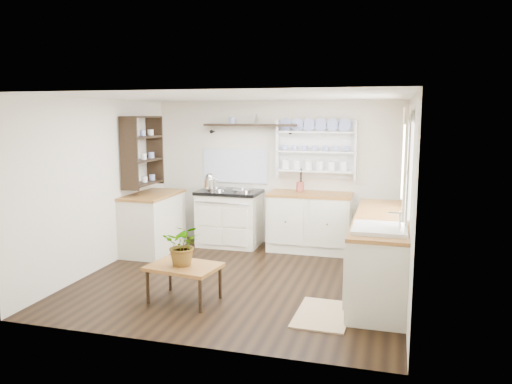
% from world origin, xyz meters
% --- Properties ---
extents(floor, '(4.00, 3.80, 0.01)m').
position_xyz_m(floor, '(0.00, 0.00, 0.00)').
color(floor, black).
rests_on(floor, ground).
extents(wall_back, '(4.00, 0.02, 2.30)m').
position_xyz_m(wall_back, '(0.00, 1.90, 1.15)').
color(wall_back, beige).
rests_on(wall_back, ground).
extents(wall_right, '(0.02, 3.80, 2.30)m').
position_xyz_m(wall_right, '(2.00, 0.00, 1.15)').
color(wall_right, beige).
rests_on(wall_right, ground).
extents(wall_left, '(0.02, 3.80, 2.30)m').
position_xyz_m(wall_left, '(-2.00, 0.00, 1.15)').
color(wall_left, beige).
rests_on(wall_left, ground).
extents(ceiling, '(4.00, 3.80, 0.01)m').
position_xyz_m(ceiling, '(0.00, 0.00, 2.30)').
color(ceiling, white).
rests_on(ceiling, wall_back).
extents(window, '(0.08, 1.55, 1.22)m').
position_xyz_m(window, '(1.95, 0.15, 1.56)').
color(window, white).
rests_on(window, wall_right).
extents(aga_cooker, '(0.99, 0.69, 0.92)m').
position_xyz_m(aga_cooker, '(-0.70, 1.57, 0.45)').
color(aga_cooker, '#EEE6CE').
rests_on(aga_cooker, floor).
extents(back_cabinets, '(1.27, 0.63, 0.90)m').
position_xyz_m(back_cabinets, '(0.60, 1.60, 0.46)').
color(back_cabinets, beige).
rests_on(back_cabinets, floor).
extents(right_cabinets, '(0.62, 2.43, 0.90)m').
position_xyz_m(right_cabinets, '(1.70, 0.10, 0.46)').
color(right_cabinets, beige).
rests_on(right_cabinets, floor).
extents(belfast_sink, '(0.55, 0.60, 0.45)m').
position_xyz_m(belfast_sink, '(1.70, -0.65, 0.80)').
color(belfast_sink, white).
rests_on(belfast_sink, right_cabinets).
extents(left_cabinets, '(0.62, 1.13, 0.90)m').
position_xyz_m(left_cabinets, '(-1.70, 0.90, 0.46)').
color(left_cabinets, beige).
rests_on(left_cabinets, floor).
extents(plate_rack, '(1.20, 0.22, 0.90)m').
position_xyz_m(plate_rack, '(0.65, 1.86, 1.56)').
color(plate_rack, white).
rests_on(plate_rack, wall_back).
extents(high_shelf, '(1.50, 0.29, 0.16)m').
position_xyz_m(high_shelf, '(-0.40, 1.78, 1.91)').
color(high_shelf, black).
rests_on(high_shelf, wall_back).
extents(left_shelving, '(0.28, 0.80, 1.05)m').
position_xyz_m(left_shelving, '(-1.84, 0.90, 1.55)').
color(left_shelving, black).
rests_on(left_shelving, wall_left).
extents(kettle, '(0.19, 0.19, 0.23)m').
position_xyz_m(kettle, '(-0.98, 1.45, 1.05)').
color(kettle, silver).
rests_on(kettle, aga_cooker).
extents(utensil_crock, '(0.12, 0.12, 0.14)m').
position_xyz_m(utensil_crock, '(0.43, 1.68, 0.98)').
color(utensil_crock, '#954336').
rests_on(utensil_crock, back_cabinets).
extents(center_table, '(0.84, 0.66, 0.42)m').
position_xyz_m(center_table, '(-0.41, -0.88, 0.37)').
color(center_table, brown).
rests_on(center_table, floor).
extents(potted_plant, '(0.49, 0.44, 0.47)m').
position_xyz_m(potted_plant, '(-0.41, -0.88, 0.65)').
color(potted_plant, '#3F7233').
rests_on(potted_plant, center_table).
extents(floor_rug, '(0.57, 0.87, 0.02)m').
position_xyz_m(floor_rug, '(1.16, -0.87, 0.01)').
color(floor_rug, '#9D7E5B').
rests_on(floor_rug, floor).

